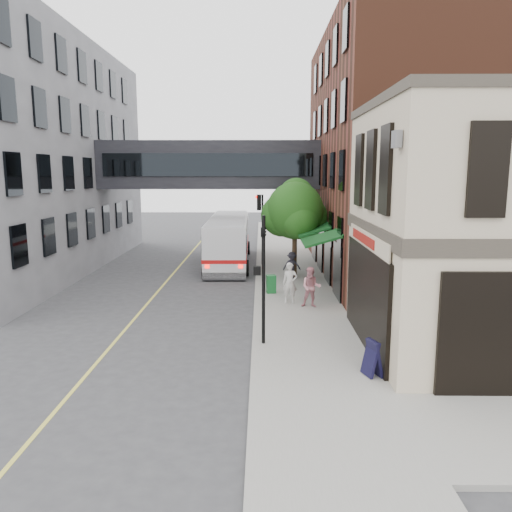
{
  "coord_description": "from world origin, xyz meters",
  "views": [
    {
      "loc": [
        0.31,
        -14.77,
        6.13
      ],
      "look_at": [
        0.12,
        4.4,
        2.85
      ],
      "focal_mm": 35.0,
      "sensor_mm": 36.0,
      "label": 1
    }
  ],
  "objects_px": {
    "pedestrian_a": "(290,283)",
    "sandwich_board": "(372,358)",
    "pedestrian_b": "(311,287)",
    "newspaper_box": "(271,284)",
    "bus": "(229,238)",
    "pedestrian_c": "(292,265)"
  },
  "relations": [
    {
      "from": "pedestrian_a",
      "to": "sandwich_board",
      "type": "height_order",
      "value": "pedestrian_a"
    },
    {
      "from": "pedestrian_b",
      "to": "sandwich_board",
      "type": "relative_size",
      "value": 1.66
    },
    {
      "from": "pedestrian_a",
      "to": "pedestrian_b",
      "type": "distance_m",
      "value": 1.15
    },
    {
      "from": "pedestrian_a",
      "to": "newspaper_box",
      "type": "xyz_separation_m",
      "value": [
        -0.82,
        1.85,
        -0.48
      ]
    },
    {
      "from": "bus",
      "to": "pedestrian_c",
      "type": "distance_m",
      "value": 6.73
    },
    {
      "from": "bus",
      "to": "sandwich_board",
      "type": "relative_size",
      "value": 10.45
    },
    {
      "from": "pedestrian_b",
      "to": "newspaper_box",
      "type": "bearing_deg",
      "value": 131.75
    },
    {
      "from": "bus",
      "to": "pedestrian_c",
      "type": "bearing_deg",
      "value": -54.49
    },
    {
      "from": "bus",
      "to": "pedestrian_c",
      "type": "xyz_separation_m",
      "value": [
        3.88,
        -5.44,
        -0.79
      ]
    },
    {
      "from": "pedestrian_a",
      "to": "pedestrian_c",
      "type": "relative_size",
      "value": 1.22
    },
    {
      "from": "pedestrian_b",
      "to": "sandwich_board",
      "type": "height_order",
      "value": "pedestrian_b"
    },
    {
      "from": "newspaper_box",
      "to": "sandwich_board",
      "type": "xyz_separation_m",
      "value": [
        2.78,
        -10.12,
        0.1
      ]
    },
    {
      "from": "pedestrian_b",
      "to": "pedestrian_c",
      "type": "distance_m",
      "value": 5.89
    },
    {
      "from": "pedestrian_a",
      "to": "pedestrian_c",
      "type": "height_order",
      "value": "pedestrian_a"
    },
    {
      "from": "sandwich_board",
      "to": "pedestrian_b",
      "type": "bearing_deg",
      "value": 79.53
    },
    {
      "from": "pedestrian_b",
      "to": "pedestrian_c",
      "type": "relative_size",
      "value": 1.18
    },
    {
      "from": "bus",
      "to": "sandwich_board",
      "type": "distance_m",
      "value": 19.64
    },
    {
      "from": "pedestrian_a",
      "to": "pedestrian_c",
      "type": "xyz_separation_m",
      "value": [
        0.4,
        5.15,
        -0.17
      ]
    },
    {
      "from": "bus",
      "to": "sandwich_board",
      "type": "bearing_deg",
      "value": -73.88
    },
    {
      "from": "pedestrian_a",
      "to": "sandwich_board",
      "type": "xyz_separation_m",
      "value": [
        1.97,
        -8.26,
        -0.39
      ]
    },
    {
      "from": "pedestrian_b",
      "to": "pedestrian_a",
      "type": "bearing_deg",
      "value": 149.22
    },
    {
      "from": "pedestrian_a",
      "to": "newspaper_box",
      "type": "distance_m",
      "value": 2.08
    }
  ]
}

